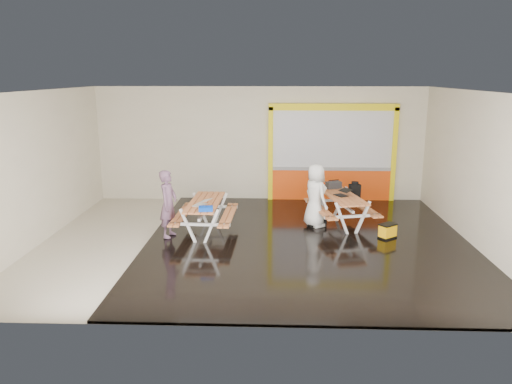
{
  "coord_description": "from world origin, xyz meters",
  "views": [
    {
      "loc": [
        0.46,
        -10.97,
        3.87
      ],
      "look_at": [
        0.0,
        0.9,
        1.0
      ],
      "focal_mm": 34.46,
      "sensor_mm": 36.0,
      "label": 1
    }
  ],
  "objects_px": {
    "picnic_table_left": "(205,209)",
    "person_right": "(315,195)",
    "person_left": "(168,204)",
    "backpack": "(355,191)",
    "dark_case": "(317,223)",
    "fluke_bag": "(388,231)",
    "laptop_left": "(202,203)",
    "toolbox": "(333,185)",
    "blue_pouch": "(206,209)",
    "picnic_table_right": "(341,202)",
    "laptop_right": "(343,193)"
  },
  "relations": [
    {
      "from": "person_right",
      "to": "toolbox",
      "type": "distance_m",
      "value": 1.13
    },
    {
      "from": "blue_pouch",
      "to": "fluke_bag",
      "type": "xyz_separation_m",
      "value": [
        4.26,
        0.53,
        -0.66
      ]
    },
    {
      "from": "picnic_table_right",
      "to": "fluke_bag",
      "type": "height_order",
      "value": "picnic_table_right"
    },
    {
      "from": "person_right",
      "to": "blue_pouch",
      "type": "height_order",
      "value": "person_right"
    },
    {
      "from": "person_right",
      "to": "laptop_left",
      "type": "xyz_separation_m",
      "value": [
        -2.75,
        -0.95,
        0.02
      ]
    },
    {
      "from": "picnic_table_right",
      "to": "person_left",
      "type": "xyz_separation_m",
      "value": [
        -4.24,
        -1.18,
        0.23
      ]
    },
    {
      "from": "picnic_table_right",
      "to": "person_right",
      "type": "distance_m",
      "value": 0.76
    },
    {
      "from": "picnic_table_right",
      "to": "dark_case",
      "type": "distance_m",
      "value": 0.82
    },
    {
      "from": "person_right",
      "to": "fluke_bag",
      "type": "bearing_deg",
      "value": -146.33
    },
    {
      "from": "toolbox",
      "to": "backpack",
      "type": "bearing_deg",
      "value": 4.72
    },
    {
      "from": "picnic_table_left",
      "to": "person_right",
      "type": "distance_m",
      "value": 2.8
    },
    {
      "from": "picnic_table_right",
      "to": "toolbox",
      "type": "bearing_deg",
      "value": 99.35
    },
    {
      "from": "backpack",
      "to": "fluke_bag",
      "type": "distance_m",
      "value": 2.02
    },
    {
      "from": "backpack",
      "to": "person_right",
      "type": "bearing_deg",
      "value": -138.29
    },
    {
      "from": "person_left",
      "to": "fluke_bag",
      "type": "relative_size",
      "value": 3.34
    },
    {
      "from": "dark_case",
      "to": "picnic_table_right",
      "type": "bearing_deg",
      "value": 13.97
    },
    {
      "from": "person_right",
      "to": "laptop_right",
      "type": "relative_size",
      "value": 3.26
    },
    {
      "from": "person_left",
      "to": "laptop_right",
      "type": "bearing_deg",
      "value": -63.66
    },
    {
      "from": "picnic_table_right",
      "to": "picnic_table_left",
      "type": "bearing_deg",
      "value": -167.21
    },
    {
      "from": "person_right",
      "to": "dark_case",
      "type": "height_order",
      "value": "person_right"
    },
    {
      "from": "picnic_table_right",
      "to": "laptop_left",
      "type": "height_order",
      "value": "laptop_left"
    },
    {
      "from": "toolbox",
      "to": "fluke_bag",
      "type": "height_order",
      "value": "toolbox"
    },
    {
      "from": "picnic_table_left",
      "to": "blue_pouch",
      "type": "distance_m",
      "value": 0.87
    },
    {
      "from": "picnic_table_left",
      "to": "fluke_bag",
      "type": "relative_size",
      "value": 4.39
    },
    {
      "from": "fluke_bag",
      "to": "picnic_table_left",
      "type": "bearing_deg",
      "value": 176.07
    },
    {
      "from": "toolbox",
      "to": "person_left",
      "type": "bearing_deg",
      "value": -154.82
    },
    {
      "from": "dark_case",
      "to": "blue_pouch",
      "type": "bearing_deg",
      "value": -151.42
    },
    {
      "from": "picnic_table_left",
      "to": "fluke_bag",
      "type": "xyz_separation_m",
      "value": [
        4.4,
        -0.3,
        -0.42
      ]
    },
    {
      "from": "person_left",
      "to": "person_right",
      "type": "bearing_deg",
      "value": -63.55
    },
    {
      "from": "laptop_right",
      "to": "person_left",
      "type": "bearing_deg",
      "value": -165.04
    },
    {
      "from": "picnic_table_left",
      "to": "person_left",
      "type": "distance_m",
      "value": 0.94
    },
    {
      "from": "picnic_table_right",
      "to": "backpack",
      "type": "xyz_separation_m",
      "value": [
        0.46,
        0.8,
        0.12
      ]
    },
    {
      "from": "picnic_table_right",
      "to": "toolbox",
      "type": "relative_size",
      "value": 5.11
    },
    {
      "from": "person_right",
      "to": "fluke_bag",
      "type": "xyz_separation_m",
      "value": [
        1.67,
        -0.85,
        -0.65
      ]
    },
    {
      "from": "picnic_table_right",
      "to": "dark_case",
      "type": "relative_size",
      "value": 5.65
    },
    {
      "from": "person_left",
      "to": "toolbox",
      "type": "distance_m",
      "value": 4.55
    },
    {
      "from": "blue_pouch",
      "to": "fluke_bag",
      "type": "distance_m",
      "value": 4.35
    },
    {
      "from": "picnic_table_right",
      "to": "person_right",
      "type": "relative_size",
      "value": 1.45
    },
    {
      "from": "picnic_table_left",
      "to": "person_left",
      "type": "bearing_deg",
      "value": -153.55
    },
    {
      "from": "backpack",
      "to": "dark_case",
      "type": "height_order",
      "value": "backpack"
    },
    {
      "from": "fluke_bag",
      "to": "toolbox",
      "type": "bearing_deg",
      "value": 120.94
    },
    {
      "from": "picnic_table_left",
      "to": "picnic_table_right",
      "type": "height_order",
      "value": "same"
    },
    {
      "from": "person_left",
      "to": "backpack",
      "type": "bearing_deg",
      "value": -55.75
    },
    {
      "from": "laptop_right",
      "to": "dark_case",
      "type": "bearing_deg",
      "value": -170.23
    },
    {
      "from": "laptop_left",
      "to": "fluke_bag",
      "type": "xyz_separation_m",
      "value": [
        4.42,
        0.1,
        -0.66
      ]
    },
    {
      "from": "person_right",
      "to": "blue_pouch",
      "type": "xyz_separation_m",
      "value": [
        -2.6,
        -1.38,
        0.01
      ]
    },
    {
      "from": "laptop_left",
      "to": "fluke_bag",
      "type": "distance_m",
      "value": 4.47
    },
    {
      "from": "laptop_left",
      "to": "blue_pouch",
      "type": "xyz_separation_m",
      "value": [
        0.16,
        -0.43,
        -0.01
      ]
    },
    {
      "from": "fluke_bag",
      "to": "laptop_right",
      "type": "bearing_deg",
      "value": 132.71
    },
    {
      "from": "person_left",
      "to": "fluke_bag",
      "type": "xyz_separation_m",
      "value": [
        5.22,
        0.1,
        -0.65
      ]
    }
  ]
}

